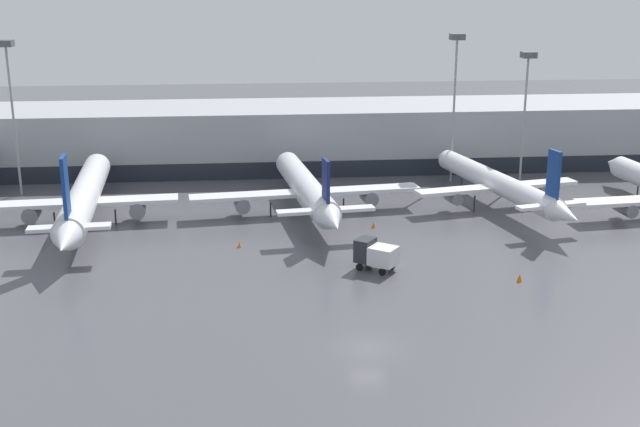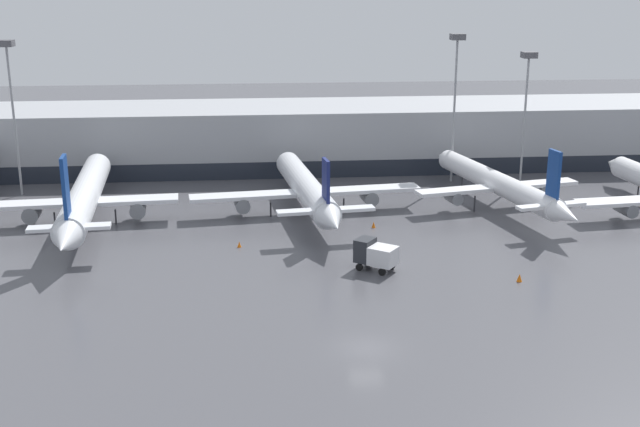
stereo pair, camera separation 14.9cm
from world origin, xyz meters
The scene contains 13 objects.
ground_plane centered at (0.00, 0.00, 0.00)m, with size 320.00×320.00×0.00m, color #4C4C51.
terminal_building centered at (-0.20, 61.91, 4.50)m, with size 160.00×30.91×9.00m.
parked_jet_1 centered at (-1.78, 36.59, 3.04)m, with size 27.63×33.32×8.93m.
parked_jet_3 centered at (-27.12, 34.62, 3.16)m, with size 21.01×38.35×10.65m.
parked_jet_4 centered at (21.48, 36.70, 3.09)m, with size 21.02×32.86×9.46m.
service_truck_0 centered at (3.32, 16.76, 1.64)m, with size 4.42×4.05×2.94m.
traffic_cone_0 centered at (-9.72, 24.72, 0.31)m, with size 0.43×0.43×0.61m.
traffic_cone_1 centered at (5.28, 30.17, 0.34)m, with size 0.44×0.44×0.69m.
traffic_cone_2 centered at (16.11, 12.46, 0.37)m, with size 0.51×0.51×0.75m.
traffic_cone_3 centered at (6.03, 38.63, 0.28)m, with size 0.52×0.52×0.56m.
apron_light_mast_1 centered at (-37.87, 48.57, 15.35)m, with size 1.80×1.80×19.63m.
apron_light_mast_2 centered at (28.40, 48.54, 14.01)m, with size 1.80×1.80×17.68m.
apron_light_mast_3 centered at (19.21, 50.27, 15.56)m, with size 1.80×1.80×19.94m.
Camera 1 is at (-8.72, -54.78, 26.94)m, focal length 45.00 mm.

